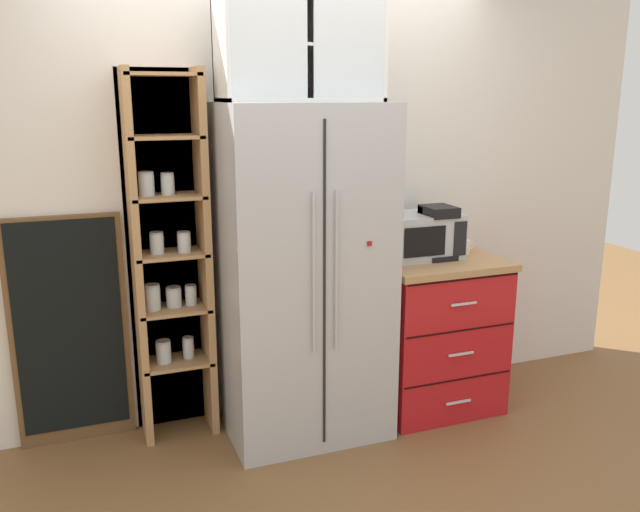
{
  "coord_description": "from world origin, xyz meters",
  "views": [
    {
      "loc": [
        -1.12,
        -3.23,
        1.87
      ],
      "look_at": [
        0.1,
        0.03,
        1.0
      ],
      "focal_mm": 36.74,
      "sensor_mm": 36.0,
      "label": 1
    }
  ],
  "objects_px": {
    "microwave": "(420,235)",
    "bottle_cobalt": "(436,239)",
    "bottle_amber": "(431,238)",
    "mug_cream": "(463,247)",
    "chalkboard_menu": "(70,331)",
    "mug_sage": "(438,250)",
    "refrigerator": "(303,274)",
    "coffee_maker": "(436,232)"
  },
  "relations": [
    {
      "from": "microwave",
      "to": "bottle_cobalt",
      "type": "height_order",
      "value": "microwave"
    },
    {
      "from": "microwave",
      "to": "bottle_cobalt",
      "type": "xyz_separation_m",
      "value": [
        0.08,
        -0.05,
        -0.02
      ]
    },
    {
      "from": "bottle_amber",
      "to": "mug_cream",
      "type": "bearing_deg",
      "value": -5.3
    },
    {
      "from": "microwave",
      "to": "chalkboard_menu",
      "type": "xyz_separation_m",
      "value": [
        -1.97,
        0.24,
        -0.42
      ]
    },
    {
      "from": "chalkboard_menu",
      "to": "mug_sage",
      "type": "bearing_deg",
      "value": -8.74
    },
    {
      "from": "mug_cream",
      "to": "mug_sage",
      "type": "xyz_separation_m",
      "value": [
        -0.21,
        -0.06,
        0.01
      ]
    },
    {
      "from": "bottle_amber",
      "to": "bottle_cobalt",
      "type": "xyz_separation_m",
      "value": [
        0.0,
        -0.05,
        0.01
      ]
    },
    {
      "from": "mug_cream",
      "to": "microwave",
      "type": "bearing_deg",
      "value": 177.0
    },
    {
      "from": "refrigerator",
      "to": "chalkboard_menu",
      "type": "relative_size",
      "value": 1.45
    },
    {
      "from": "bottle_cobalt",
      "to": "mug_sage",
      "type": "bearing_deg",
      "value": -86.49
    },
    {
      "from": "mug_sage",
      "to": "bottle_amber",
      "type": "relative_size",
      "value": 0.51
    },
    {
      "from": "refrigerator",
      "to": "bottle_cobalt",
      "type": "xyz_separation_m",
      "value": [
        0.83,
        0.01,
        0.13
      ]
    },
    {
      "from": "bottle_cobalt",
      "to": "bottle_amber",
      "type": "bearing_deg",
      "value": 90.0
    },
    {
      "from": "mug_cream",
      "to": "bottle_amber",
      "type": "distance_m",
      "value": 0.22
    },
    {
      "from": "mug_cream",
      "to": "mug_sage",
      "type": "bearing_deg",
      "value": -164.16
    },
    {
      "from": "microwave",
      "to": "coffee_maker",
      "type": "bearing_deg",
      "value": -28.16
    },
    {
      "from": "refrigerator",
      "to": "mug_cream",
      "type": "bearing_deg",
      "value": 2.52
    },
    {
      "from": "bottle_cobalt",
      "to": "chalkboard_menu",
      "type": "xyz_separation_m",
      "value": [
        -2.05,
        0.29,
        -0.4
      ]
    },
    {
      "from": "refrigerator",
      "to": "chalkboard_menu",
      "type": "distance_m",
      "value": 1.28
    },
    {
      "from": "coffee_maker",
      "to": "bottle_amber",
      "type": "distance_m",
      "value": 0.07
    },
    {
      "from": "bottle_cobalt",
      "to": "chalkboard_menu",
      "type": "height_order",
      "value": "chalkboard_menu"
    },
    {
      "from": "refrigerator",
      "to": "mug_cream",
      "type": "xyz_separation_m",
      "value": [
        1.04,
        0.05,
        0.06
      ]
    },
    {
      "from": "mug_cream",
      "to": "chalkboard_menu",
      "type": "distance_m",
      "value": 2.29
    },
    {
      "from": "coffee_maker",
      "to": "bottle_cobalt",
      "type": "height_order",
      "value": "coffee_maker"
    },
    {
      "from": "refrigerator",
      "to": "microwave",
      "type": "height_order",
      "value": "refrigerator"
    },
    {
      "from": "mug_cream",
      "to": "mug_sage",
      "type": "distance_m",
      "value": 0.22
    },
    {
      "from": "microwave",
      "to": "bottle_amber",
      "type": "relative_size",
      "value": 1.82
    },
    {
      "from": "bottle_amber",
      "to": "bottle_cobalt",
      "type": "relative_size",
      "value": 0.95
    },
    {
      "from": "coffee_maker",
      "to": "chalkboard_menu",
      "type": "xyz_separation_m",
      "value": [
        -2.05,
        0.28,
        -0.45
      ]
    },
    {
      "from": "coffee_maker",
      "to": "mug_sage",
      "type": "relative_size",
      "value": 2.49
    },
    {
      "from": "mug_cream",
      "to": "bottle_cobalt",
      "type": "bearing_deg",
      "value": -170.52
    },
    {
      "from": "refrigerator",
      "to": "bottle_amber",
      "type": "xyz_separation_m",
      "value": [
        0.83,
        0.07,
        0.12
      ]
    },
    {
      "from": "mug_cream",
      "to": "bottle_amber",
      "type": "height_order",
      "value": "bottle_amber"
    },
    {
      "from": "mug_sage",
      "to": "chalkboard_menu",
      "type": "xyz_separation_m",
      "value": [
        -2.05,
        0.31,
        -0.34
      ]
    },
    {
      "from": "refrigerator",
      "to": "bottle_amber",
      "type": "height_order",
      "value": "refrigerator"
    },
    {
      "from": "refrigerator",
      "to": "mug_sage",
      "type": "relative_size",
      "value": 14.68
    },
    {
      "from": "refrigerator",
      "to": "mug_sage",
      "type": "bearing_deg",
      "value": -0.9
    },
    {
      "from": "mug_sage",
      "to": "mug_cream",
      "type": "bearing_deg",
      "value": 15.84
    },
    {
      "from": "refrigerator",
      "to": "bottle_cobalt",
      "type": "relative_size",
      "value": 7.14
    },
    {
      "from": "refrigerator",
      "to": "coffee_maker",
      "type": "relative_size",
      "value": 5.89
    },
    {
      "from": "refrigerator",
      "to": "mug_sage",
      "type": "distance_m",
      "value": 0.84
    },
    {
      "from": "microwave",
      "to": "bottle_cobalt",
      "type": "bearing_deg",
      "value": -32.43
    }
  ]
}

